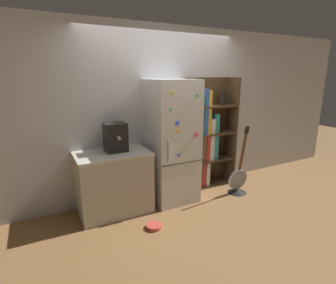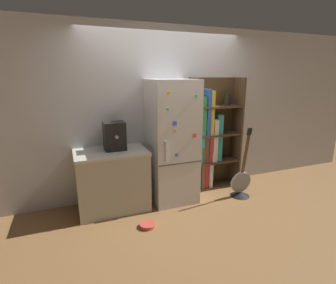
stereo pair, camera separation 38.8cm
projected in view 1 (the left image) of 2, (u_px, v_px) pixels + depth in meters
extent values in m
plane|color=olive|center=(176.00, 201.00, 4.01)|extent=(16.00, 16.00, 0.00)
cube|color=silver|center=(162.00, 113.00, 4.09)|extent=(8.00, 0.05, 2.60)
cube|color=silver|center=(172.00, 142.00, 3.89)|extent=(0.66, 0.64, 1.82)
cube|color=#333333|center=(183.00, 163.00, 3.67)|extent=(0.65, 0.01, 0.01)
cube|color=#B2B2B7|center=(169.00, 152.00, 3.51)|extent=(0.02, 0.02, 0.30)
cube|color=blue|center=(177.00, 123.00, 3.49)|extent=(0.06, 0.01, 0.06)
cube|color=green|center=(197.00, 96.00, 3.54)|extent=(0.04, 0.01, 0.04)
cube|color=orange|center=(178.00, 131.00, 3.51)|extent=(0.04, 0.01, 0.04)
cube|color=green|center=(171.00, 109.00, 3.39)|extent=(0.03, 0.01, 0.03)
cube|color=red|center=(196.00, 135.00, 3.67)|extent=(0.06, 0.01, 0.06)
cube|color=blue|center=(179.00, 155.00, 3.61)|extent=(0.04, 0.01, 0.04)
cube|color=yellow|center=(172.00, 93.00, 3.35)|extent=(0.04, 0.02, 0.04)
cube|color=#4C3823|center=(191.00, 136.00, 4.22)|extent=(0.03, 0.32, 1.84)
cube|color=#4C3823|center=(231.00, 131.00, 4.59)|extent=(0.03, 0.32, 1.84)
cube|color=#4C3823|center=(206.00, 132.00, 4.53)|extent=(0.86, 0.03, 1.84)
cube|color=#4C3823|center=(209.00, 183.00, 4.63)|extent=(0.80, 0.29, 0.03)
cube|color=#4C3823|center=(210.00, 159.00, 4.52)|extent=(0.80, 0.29, 0.03)
cube|color=#4C3823|center=(212.00, 134.00, 4.41)|extent=(0.80, 0.29, 0.03)
cube|color=#4C3823|center=(213.00, 106.00, 4.29)|extent=(0.80, 0.29, 0.03)
cube|color=#2D59B2|center=(193.00, 168.00, 4.39)|extent=(0.08, 0.22, 0.67)
cube|color=brown|center=(197.00, 166.00, 4.42)|extent=(0.06, 0.25, 0.71)
cube|color=red|center=(201.00, 170.00, 4.48)|extent=(0.08, 0.21, 0.55)
cube|color=silver|center=(205.00, 168.00, 4.50)|extent=(0.06, 0.20, 0.60)
cube|color=silver|center=(193.00, 145.00, 4.29)|extent=(0.05, 0.24, 0.56)
cube|color=teal|center=(197.00, 146.00, 4.32)|extent=(0.07, 0.25, 0.54)
cube|color=brown|center=(201.00, 139.00, 4.33)|extent=(0.08, 0.20, 0.75)
cube|color=red|center=(205.00, 144.00, 4.40)|extent=(0.05, 0.24, 0.53)
cube|color=silver|center=(209.00, 139.00, 4.41)|extent=(0.08, 0.24, 0.71)
cube|color=teal|center=(213.00, 136.00, 4.44)|extent=(0.09, 0.22, 0.78)
cube|color=silver|center=(194.00, 115.00, 4.16)|extent=(0.06, 0.25, 0.64)
cube|color=#338C3F|center=(198.00, 115.00, 4.20)|extent=(0.07, 0.25, 0.62)
cube|color=#2D59B2|center=(203.00, 112.00, 4.22)|extent=(0.06, 0.25, 0.73)
cube|color=gold|center=(206.00, 112.00, 4.25)|extent=(0.06, 0.23, 0.70)
cylinder|color=black|center=(223.00, 99.00, 4.36)|extent=(0.10, 0.10, 0.18)
cube|color=#BCB7A8|center=(114.00, 184.00, 3.63)|extent=(0.96, 0.61, 0.82)
cube|color=beige|center=(112.00, 154.00, 3.52)|extent=(0.98, 0.63, 0.04)
cube|color=black|center=(116.00, 137.00, 3.54)|extent=(0.29, 0.24, 0.39)
cylinder|color=#A5A39E|center=(119.00, 138.00, 3.41)|extent=(0.04, 0.06, 0.04)
cone|color=black|center=(237.00, 191.00, 4.30)|extent=(0.31, 0.31, 0.06)
cylinder|color=gray|center=(238.00, 179.00, 4.24)|extent=(0.35, 0.09, 0.35)
cube|color=brown|center=(243.00, 152.00, 4.07)|extent=(0.04, 0.11, 0.61)
cube|color=black|center=(247.00, 130.00, 3.94)|extent=(0.07, 0.04, 0.11)
cylinder|color=#D84C3F|center=(154.00, 226.00, 3.30)|extent=(0.20, 0.20, 0.05)
torus|color=#D84C3F|center=(154.00, 225.00, 3.30)|extent=(0.20, 0.20, 0.01)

